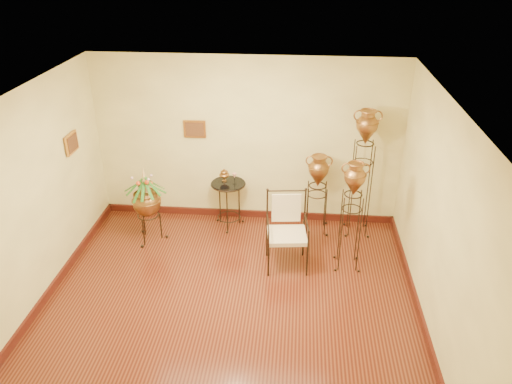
# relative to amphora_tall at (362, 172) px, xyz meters

# --- Properties ---
(ground) EXTENTS (5.00, 5.00, 0.00)m
(ground) POSITION_rel_amphora_tall_xyz_m (-1.84, -2.15, -1.08)
(ground) COLOR maroon
(ground) RESTS_ON ground
(room_shell) EXTENTS (5.02, 5.02, 2.81)m
(room_shell) POSITION_rel_amphora_tall_xyz_m (-1.85, -2.14, 0.65)
(room_shell) COLOR #F6ED9E
(room_shell) RESTS_ON ground
(amphora_tall) EXTENTS (0.49, 0.49, 2.12)m
(amphora_tall) POSITION_rel_amphora_tall_xyz_m (0.00, 0.00, 0.00)
(amphora_tall) COLOR black
(amphora_tall) RESTS_ON ground
(amphora_mid) EXTENTS (0.46, 0.46, 1.69)m
(amphora_mid) POSITION_rel_amphora_tall_xyz_m (-0.23, -0.97, -0.23)
(amphora_mid) COLOR black
(amphora_mid) RESTS_ON ground
(amphora_short) EXTENTS (0.53, 0.53, 1.37)m
(amphora_short) POSITION_rel_amphora_tall_xyz_m (-0.68, 0.00, -0.40)
(amphora_short) COLOR black
(amphora_short) RESTS_ON ground
(planter_urn) EXTENTS (0.80, 0.80, 1.31)m
(planter_urn) POSITION_rel_amphora_tall_xyz_m (-3.34, -0.54, -0.35)
(planter_urn) COLOR black
(planter_urn) RESTS_ON ground
(armchair) EXTENTS (0.70, 0.67, 1.14)m
(armchair) POSITION_rel_amphora_tall_xyz_m (-1.13, -1.07, -0.51)
(armchair) COLOR black
(armchair) RESTS_ON ground
(side_table) EXTENTS (0.56, 0.56, 1.02)m
(side_table) POSITION_rel_amphora_tall_xyz_m (-2.13, 0.00, -0.66)
(side_table) COLOR black
(side_table) RESTS_ON ground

